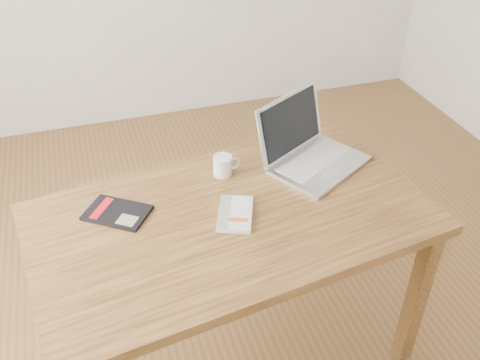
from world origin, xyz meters
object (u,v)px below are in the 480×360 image
object	(u,v)px
black_guidebook	(117,213)
desk	(232,234)
coffee_mug	(223,165)
white_guidebook	(235,214)
laptop	(309,150)

from	to	relation	value
black_guidebook	desk	bearing A→B (deg)	-72.81
black_guidebook	coffee_mug	distance (m)	0.45
white_guidebook	black_guidebook	world-z (taller)	white_guidebook
laptop	coffee_mug	bearing A→B (deg)	147.27
desk	white_guidebook	world-z (taller)	white_guidebook
coffee_mug	white_guidebook	bearing A→B (deg)	-98.17
black_guidebook	coffee_mug	bearing A→B (deg)	-38.43
desk	laptop	xyz separation A→B (m)	(0.39, 0.23, 0.14)
desk	black_guidebook	world-z (taller)	black_guidebook
coffee_mug	black_guidebook	bearing A→B (deg)	-164.93
laptop	coffee_mug	size ratio (longest dim) A/B	4.42
desk	black_guidebook	bearing A→B (deg)	153.69
white_guidebook	black_guidebook	distance (m)	0.42
desk	white_guidebook	bearing A→B (deg)	-42.43
desk	black_guidebook	distance (m)	0.42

